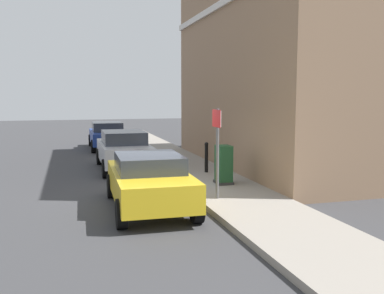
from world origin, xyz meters
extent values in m
plane|color=#38383A|center=(0.00, 0.00, 0.00)|extent=(80.00, 80.00, 0.00)
cube|color=gray|center=(2.05, 6.00, 0.07)|extent=(2.30, 30.00, 0.15)
cube|color=#937256|center=(6.40, 3.67, 4.44)|extent=(6.41, 11.34, 8.88)
cube|color=silver|center=(3.16, 3.67, 6.03)|extent=(0.12, 11.34, 0.24)
cube|color=gold|center=(-0.38, -1.34, 0.64)|extent=(1.82, 4.03, 0.63)
cube|color=#2D333D|center=(-0.38, -1.36, 1.14)|extent=(1.56, 1.89, 0.42)
cylinder|color=black|center=(-1.16, 0.12, 0.32)|extent=(0.23, 0.64, 0.64)
cylinder|color=black|center=(0.47, 0.08, 0.32)|extent=(0.23, 0.64, 0.64)
cylinder|color=black|center=(-1.22, -2.77, 0.32)|extent=(0.23, 0.64, 0.64)
cylinder|color=black|center=(0.40, -2.81, 0.32)|extent=(0.23, 0.64, 0.64)
cube|color=#B7B7BC|center=(-0.28, 4.56, 0.66)|extent=(1.71, 4.13, 0.69)
cube|color=#2D333D|center=(-0.28, 4.46, 1.22)|extent=(1.50, 2.01, 0.47)
cylinder|color=black|center=(-1.07, 6.07, 0.32)|extent=(0.22, 0.64, 0.64)
cylinder|color=black|center=(0.53, 6.07, 0.32)|extent=(0.22, 0.64, 0.64)
cylinder|color=black|center=(-1.08, 3.05, 0.32)|extent=(0.22, 0.64, 0.64)
cylinder|color=black|center=(0.52, 3.05, 0.32)|extent=(0.22, 0.64, 0.64)
cube|color=navy|center=(-0.30, 11.27, 0.63)|extent=(1.70, 4.07, 0.61)
cube|color=#2D333D|center=(-0.30, 11.20, 1.15)|extent=(1.49, 1.80, 0.48)
cylinder|color=black|center=(-1.09, 12.75, 0.32)|extent=(0.22, 0.64, 0.64)
cylinder|color=black|center=(0.49, 12.74, 0.32)|extent=(0.22, 0.64, 0.64)
cylinder|color=black|center=(-1.10, 9.79, 0.32)|extent=(0.22, 0.64, 0.64)
cylinder|color=black|center=(0.48, 9.78, 0.32)|extent=(0.22, 0.64, 0.64)
cube|color=#1E4C28|center=(2.18, 0.38, 0.72)|extent=(0.40, 0.55, 1.15)
cube|color=#333333|center=(2.18, 0.38, 0.19)|extent=(0.46, 0.61, 0.08)
cylinder|color=black|center=(2.28, 2.37, 0.62)|extent=(0.12, 0.12, 0.95)
sphere|color=black|center=(2.28, 2.37, 1.12)|extent=(0.14, 0.14, 0.14)
cylinder|color=#59595B|center=(1.38, -1.36, 1.30)|extent=(0.08, 0.08, 2.30)
cube|color=white|center=(1.36, -1.36, 2.20)|extent=(0.03, 0.56, 0.40)
cube|color=red|center=(1.35, -1.36, 2.20)|extent=(0.01, 0.60, 0.44)
camera|label=1|loc=(-2.22, -11.64, 2.77)|focal=40.57mm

